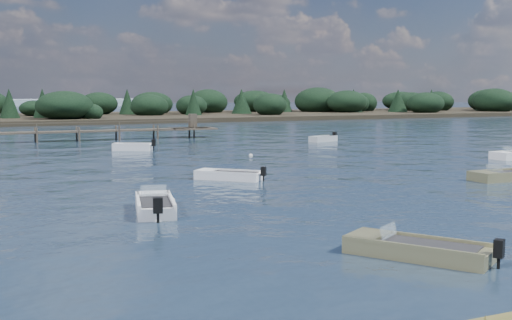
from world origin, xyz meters
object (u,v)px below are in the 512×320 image
dinghy_mid_white_a (507,177)px  tender_far_grey_b (323,140)px  dinghy_mid_grey (229,177)px  dinghy_extra_a (155,208)px  tender_far_white (133,148)px  dinghy_near_olive (417,252)px

dinghy_mid_white_a → tender_far_grey_b: tender_far_grey_b is taller
dinghy_mid_grey → dinghy_extra_a: size_ratio=0.85×
dinghy_mid_grey → dinghy_extra_a: 10.90m
dinghy_mid_white_a → tender_far_grey_b: size_ratio=1.39×
tender_far_white → dinghy_extra_a: bearing=-101.7°
dinghy_near_olive → dinghy_extra_a: bearing=117.2°
dinghy_extra_a → dinghy_mid_grey: bearing=50.8°
dinghy_mid_white_a → dinghy_extra_a: bearing=-176.2°
dinghy_mid_white_a → tender_far_grey_b: (4.93, 30.05, 0.02)m
dinghy_mid_grey → dinghy_extra_a: bearing=-129.2°
dinghy_mid_white_a → dinghy_mid_grey: 16.64m
tender_far_grey_b → dinghy_extra_a: dinghy_extra_a is taller
dinghy_mid_white_a → dinghy_extra_a: dinghy_extra_a is taller
dinghy_extra_a → dinghy_near_olive: bearing=-62.8°
dinghy_mid_grey → tender_far_grey_b: tender_far_grey_b is taller
tender_far_white → dinghy_extra_a: dinghy_extra_a is taller
dinghy_extra_a → tender_far_grey_b: bearing=49.5°
dinghy_extra_a → dinghy_mid_white_a: bearing=3.8°
dinghy_mid_white_a → dinghy_near_olive: 20.51m
dinghy_mid_grey → tender_far_white: 21.31m
dinghy_mid_grey → dinghy_near_olive: size_ratio=0.83×
dinghy_mid_white_a → dinghy_near_olive: (-16.42, -12.29, 0.00)m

